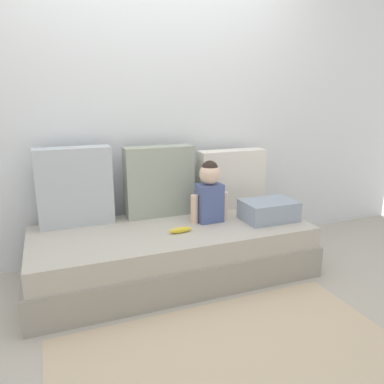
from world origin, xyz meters
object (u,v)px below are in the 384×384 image
object	(u,v)px
throw_pillow_center	(159,181)
toddler	(210,191)
couch	(173,252)
banana	(180,230)
folded_blanket	(269,210)
throw_pillow_left	(75,187)
throw_pillow_right	(231,179)

from	to	relation	value
throw_pillow_center	toddler	distance (m)	0.42
couch	banana	size ratio (longest dim) A/B	11.99
couch	folded_blanket	world-z (taller)	folded_blanket
banana	toddler	bearing A→B (deg)	27.83
toddler	throw_pillow_left	bearing A→B (deg)	162.76
throw_pillow_center	folded_blanket	distance (m)	0.87
throw_pillow_left	couch	bearing A→B (deg)	-26.72
throw_pillow_left	toddler	bearing A→B (deg)	-17.24
throw_pillow_center	banana	xyz separation A→B (m)	(0.02, -0.44, -0.25)
throw_pillow_center	folded_blanket	bearing A→B (deg)	-29.76
throw_pillow_left	folded_blanket	world-z (taller)	throw_pillow_left
throw_pillow_center	folded_blanket	world-z (taller)	throw_pillow_center
throw_pillow_center	banana	bearing A→B (deg)	-87.86
throw_pillow_center	banana	size ratio (longest dim) A/B	3.21
throw_pillow_left	banana	bearing A→B (deg)	-34.22
toddler	folded_blanket	size ratio (longest dim) A/B	1.16
couch	throw_pillow_center	bearing A→B (deg)	90.00
throw_pillow_right	folded_blanket	size ratio (longest dim) A/B	1.43
banana	couch	bearing A→B (deg)	97.63
throw_pillow_center	toddler	bearing A→B (deg)	-43.79
couch	throw_pillow_right	world-z (taller)	throw_pillow_right
folded_blanket	throw_pillow_left	bearing A→B (deg)	162.87
throw_pillow_right	banana	world-z (taller)	throw_pillow_right
couch	throw_pillow_center	distance (m)	0.56
couch	throw_pillow_right	xyz separation A→B (m)	(0.63, 0.32, 0.44)
throw_pillow_right	toddler	bearing A→B (deg)	-138.65
couch	toddler	world-z (taller)	toddler
throw_pillow_right	folded_blanket	distance (m)	0.47
throw_pillow_right	banana	distance (m)	0.79
toddler	folded_blanket	distance (m)	0.48
couch	folded_blanket	distance (m)	0.79
toddler	banana	distance (m)	0.39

